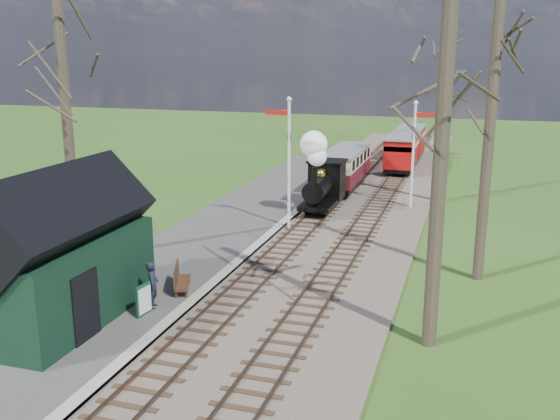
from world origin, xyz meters
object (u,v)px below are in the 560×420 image
(semaphore_far, at_px, (415,146))
(red_carriage_b, at_px, (410,142))
(station_shed, at_px, (59,255))
(semaphore_near, at_px, (288,154))
(sign_board, at_px, (144,300))
(bench, at_px, (179,278))
(person, at_px, (153,285))
(coach, at_px, (345,166))
(red_carriage_a, at_px, (402,152))
(locomotive, at_px, (322,176))

(semaphore_far, height_order, red_carriage_b, semaphore_far)
(station_shed, distance_m, semaphore_near, 12.58)
(sign_board, bearing_deg, semaphore_near, 83.09)
(bench, xyz_separation_m, person, (-0.13, -1.59, 0.34))
(station_shed, height_order, semaphore_near, semaphore_near)
(station_shed, xyz_separation_m, semaphore_far, (8.67, 18.00, 1.08))
(sign_board, distance_m, bench, 2.22)
(coach, height_order, red_carriage_a, coach)
(semaphore_near, xyz_separation_m, sign_board, (-1.33, -11.01, -2.92))
(semaphore_far, height_order, coach, semaphore_far)
(coach, bearing_deg, semaphore_near, -94.59)
(semaphore_near, distance_m, red_carriage_a, 16.45)
(semaphore_near, distance_m, red_carriage_b, 21.83)
(coach, height_order, red_carriage_b, coach)
(coach, xyz_separation_m, red_carriage_a, (2.60, 6.37, -0.01))
(semaphore_far, bearing_deg, sign_board, -110.84)
(semaphore_far, bearing_deg, red_carriage_a, 100.10)
(red_carriage_b, bearing_deg, sign_board, -98.24)
(locomotive, distance_m, red_carriage_a, 12.71)
(semaphore_near, height_order, coach, semaphore_near)
(person, bearing_deg, sign_board, 160.55)
(locomotive, xyz_separation_m, red_carriage_a, (2.61, 12.43, -0.54))
(station_shed, xyz_separation_m, red_carriage_b, (6.90, 33.46, -0.83))
(station_shed, xyz_separation_m, semaphore_near, (3.53, 12.00, 1.35))
(semaphore_far, xyz_separation_m, bench, (-6.37, -14.80, -2.73))
(locomotive, distance_m, bench, 12.56)
(coach, bearing_deg, bench, -96.18)
(locomotive, distance_m, coach, 6.08)
(coach, height_order, person, coach)
(red_carriage_b, relative_size, person, 3.19)
(station_shed, height_order, red_carriage_b, station_shed)
(semaphore_far, xyz_separation_m, person, (-6.49, -16.39, -2.38))
(semaphore_near, height_order, person, semaphore_near)
(locomotive, relative_size, red_carriage_a, 0.87)
(semaphore_far, relative_size, coach, 0.84)
(red_carriage_a, bearing_deg, sign_board, -99.89)
(sign_board, xyz_separation_m, person, (-0.01, 0.62, 0.26))
(red_carriage_a, bearing_deg, person, -100.15)
(red_carriage_a, xyz_separation_m, person, (-4.72, -26.35, -0.48))
(locomotive, height_order, sign_board, locomotive)
(station_shed, distance_m, semaphore_far, 20.01)
(semaphore_near, distance_m, locomotive, 3.96)
(locomotive, bearing_deg, sign_board, -98.19)
(semaphore_far, relative_size, bench, 3.50)
(person, bearing_deg, red_carriage_b, -29.24)
(locomotive, relative_size, red_carriage_b, 0.87)
(station_shed, height_order, locomotive, station_shed)
(coach, distance_m, red_carriage_a, 6.88)
(red_carriage_b, distance_m, bench, 30.61)
(station_shed, height_order, sign_board, station_shed)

